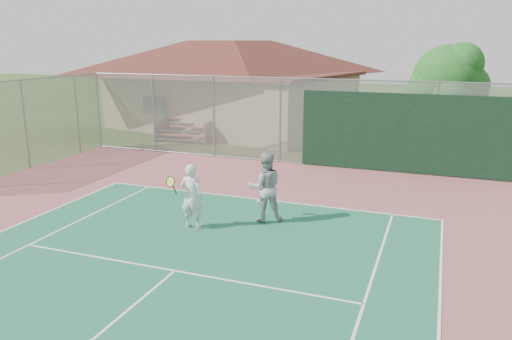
{
  "coord_description": "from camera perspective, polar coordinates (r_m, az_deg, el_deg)",
  "views": [
    {
      "loc": [
        5.19,
        -2.4,
        4.9
      ],
      "look_at": [
        0.23,
        10.87,
        1.26
      ],
      "focal_mm": 35.0,
      "sensor_mm": 36.0,
      "label": 1
    }
  ],
  "objects": [
    {
      "name": "back_fence",
      "position": [
        19.89,
        11.33,
        4.79
      ],
      "size": [
        20.08,
        0.11,
        3.53
      ],
      "color": "gray",
      "rests_on": "ground"
    },
    {
      "name": "player_white_front",
      "position": [
        13.43,
        -7.36,
        -3.04
      ],
      "size": [
        0.97,
        0.67,
        1.78
      ],
      "rotation": [
        0.0,
        0.0,
        3.15
      ],
      "color": "silver",
      "rests_on": "ground"
    },
    {
      "name": "side_fence_left",
      "position": [
        21.51,
        -24.87,
        4.67
      ],
      "size": [
        0.08,
        9.0,
        3.5
      ],
      "color": "gray",
      "rests_on": "ground"
    },
    {
      "name": "clubhouse",
      "position": [
        29.31,
        -2.94,
        10.7
      ],
      "size": [
        15.4,
        11.97,
        5.92
      ],
      "rotation": [
        0.0,
        0.0,
        -0.23
      ],
      "color": "tan",
      "rests_on": "ground"
    },
    {
      "name": "player_grey_back",
      "position": [
        13.82,
        1.07,
        -2.05
      ],
      "size": [
        1.19,
        1.09,
        1.97
      ],
      "rotation": [
        0.0,
        0.0,
        3.6
      ],
      "color": "#9C9EA1",
      "rests_on": "ground"
    },
    {
      "name": "bleachers",
      "position": [
        25.84,
        -7.97,
        4.65
      ],
      "size": [
        2.97,
        1.9,
        1.09
      ],
      "rotation": [
        0.0,
        0.0,
        0.07
      ],
      "color": "#AC4327",
      "rests_on": "ground"
    },
    {
      "name": "tree",
      "position": [
        24.06,
        21.15,
        9.49
      ],
      "size": [
        3.52,
        3.34,
        4.91
      ],
      "color": "#372214",
      "rests_on": "ground"
    }
  ]
}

